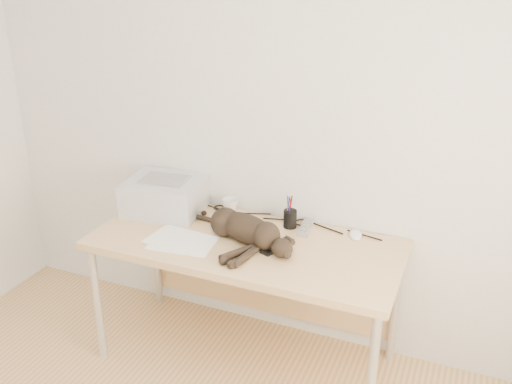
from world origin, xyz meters
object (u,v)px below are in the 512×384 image
at_px(cat, 243,229).
at_px(pen_cup, 290,218).
at_px(desk, 252,256).
at_px(mouse, 356,232).
at_px(mug, 230,206).
at_px(printer, 165,195).

bearing_deg(cat, pen_cup, 75.31).
xyz_separation_m(desk, mouse, (0.51, 0.19, 0.15)).
bearing_deg(mug, cat, -53.82).
height_order(pen_cup, mouse, pen_cup).
distance_m(printer, cat, 0.59).
bearing_deg(mouse, cat, -163.58).
distance_m(printer, mug, 0.37).
bearing_deg(cat, mug, 144.94).
bearing_deg(desk, pen_cup, 45.35).
distance_m(desk, printer, 0.62).
relative_size(printer, mug, 5.02).
relative_size(pen_cup, mouse, 1.56).
height_order(mug, mouse, mug).
bearing_deg(printer, desk, -8.36).
xyz_separation_m(desk, mug, (-0.22, 0.19, 0.18)).
relative_size(mug, pen_cup, 0.50).
bearing_deg(pen_cup, mouse, 5.72).
xyz_separation_m(mug, mouse, (0.73, 0.00, -0.02)).
relative_size(desk, pen_cup, 8.72).
distance_m(mug, mouse, 0.73).
distance_m(printer, mouse, 1.09).
relative_size(cat, pen_cup, 3.62).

